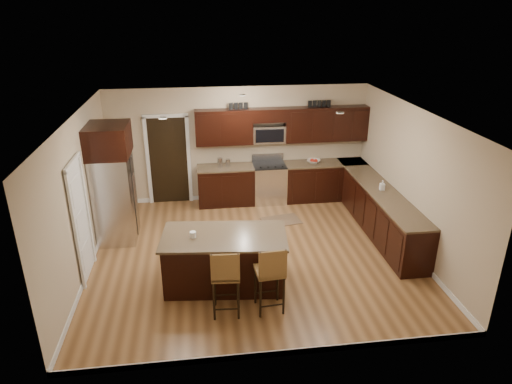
{
  "coord_description": "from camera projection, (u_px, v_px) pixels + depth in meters",
  "views": [
    {
      "loc": [
        -0.95,
        -7.5,
        4.44
      ],
      "look_at": [
        0.09,
        0.4,
        1.11
      ],
      "focal_mm": 32.0,
      "sensor_mm": 36.0,
      "label": 1
    }
  ],
  "objects": [
    {
      "name": "soap_bottle",
      "position": [
        382.0,
        185.0,
        9.2
      ],
      "size": [
        0.1,
        0.1,
        0.2
      ],
      "primitive_type": "imported",
      "rotation": [
        0.0,
        0.0,
        -0.06
      ],
      "color": "#B2B2B2",
      "rests_on": "base_cabinets"
    },
    {
      "name": "island",
      "position": [
        225.0,
        261.0,
        7.62
      ],
      "size": [
        2.14,
        1.27,
        0.92
      ],
      "rotation": [
        0.0,
        0.0,
        -0.1
      ],
      "color": "black",
      "rests_on": "floor"
    },
    {
      "name": "wall_left",
      "position": [
        80.0,
        197.0,
        7.81
      ],
      "size": [
        0.0,
        5.5,
        5.5
      ],
      "primitive_type": "plane",
      "rotation": [
        1.57,
        0.0,
        1.57
      ],
      "color": "tan",
      "rests_on": "floor"
    },
    {
      "name": "ceiling",
      "position": [
        254.0,
        114.0,
        7.65
      ],
      "size": [
        6.0,
        6.0,
        0.0
      ],
      "primitive_type": "plane",
      "rotation": [
        3.14,
        0.0,
        0.0
      ],
      "color": "silver",
      "rests_on": "wall_back"
    },
    {
      "name": "canister_tall",
      "position": [
        220.0,
        163.0,
        10.48
      ],
      "size": [
        0.12,
        0.12,
        0.21
      ],
      "primitive_type": "cylinder",
      "color": "silver",
      "rests_on": "base_cabinets"
    },
    {
      "name": "floor",
      "position": [
        254.0,
        254.0,
        8.69
      ],
      "size": [
        6.0,
        6.0,
        0.0
      ],
      "primitive_type": "plane",
      "color": "olive",
      "rests_on": "ground"
    },
    {
      "name": "stool_mid",
      "position": [
        226.0,
        275.0,
        6.74
      ],
      "size": [
        0.45,
        0.45,
        1.13
      ],
      "rotation": [
        0.0,
        0.0,
        -0.07
      ],
      "color": "olive",
      "rests_on": "floor"
    },
    {
      "name": "microwave",
      "position": [
        269.0,
        134.0,
        10.53
      ],
      "size": [
        0.76,
        0.31,
        0.4
      ],
      "primitive_type": "cube",
      "color": "silver",
      "rests_on": "upper_cabinets"
    },
    {
      "name": "letter_decor",
      "position": [
        279.0,
        105.0,
        10.28
      ],
      "size": [
        2.2,
        0.03,
        0.15
      ],
      "primitive_type": null,
      "color": "black",
      "rests_on": "upper_cabinets"
    },
    {
      "name": "wall_back",
      "position": [
        239.0,
        145.0,
        10.68
      ],
      "size": [
        6.0,
        0.0,
        6.0
      ],
      "primitive_type": "plane",
      "rotation": [
        1.57,
        0.0,
        0.0
      ],
      "color": "tan",
      "rests_on": "floor"
    },
    {
      "name": "canister_short",
      "position": [
        228.0,
        163.0,
        10.51
      ],
      "size": [
        0.11,
        0.11,
        0.18
      ],
      "primitive_type": "cylinder",
      "color": "silver",
      "rests_on": "base_cabinets"
    },
    {
      "name": "refrigerator",
      "position": [
        113.0,
        183.0,
        8.82
      ],
      "size": [
        0.79,
        0.94,
        2.35
      ],
      "color": "silver",
      "rests_on": "floor"
    },
    {
      "name": "base_cabinets",
      "position": [
        331.0,
        197.0,
        10.06
      ],
      "size": [
        4.02,
        3.96,
        0.92
      ],
      "color": "black",
      "rests_on": "floor"
    },
    {
      "name": "stool_right",
      "position": [
        271.0,
        272.0,
        6.82
      ],
      "size": [
        0.45,
        0.45,
        1.13
      ],
      "rotation": [
        0.0,
        0.0,
        0.08
      ],
      "color": "olive",
      "rests_on": "floor"
    },
    {
      "name": "island_jar",
      "position": [
        193.0,
        235.0,
        7.35
      ],
      "size": [
        0.1,
        0.1,
        0.1
      ],
      "primitive_type": "cylinder",
      "color": "white",
      "rests_on": "island"
    },
    {
      "name": "upper_cabinets",
      "position": [
        285.0,
        124.0,
        10.47
      ],
      "size": [
        4.0,
        0.33,
        0.8
      ],
      "color": "black",
      "rests_on": "wall_back"
    },
    {
      "name": "floor_mat",
      "position": [
        281.0,
        220.0,
        10.0
      ],
      "size": [
        0.9,
        0.68,
        0.01
      ],
      "primitive_type": "cube",
      "rotation": [
        0.0,
        0.0,
        0.17
      ],
      "color": "brown",
      "rests_on": "floor"
    },
    {
      "name": "wall_right",
      "position": [
        413.0,
        181.0,
        8.53
      ],
      "size": [
        0.0,
        5.5,
        5.5
      ],
      "primitive_type": "plane",
      "rotation": [
        1.57,
        0.0,
        -1.57
      ],
      "color": "tan",
      "rests_on": "floor"
    },
    {
      "name": "pantry_door",
      "position": [
        80.0,
        222.0,
        7.66
      ],
      "size": [
        0.03,
        0.8,
        2.04
      ],
      "primitive_type": "cube",
      "color": "white",
      "rests_on": "floor"
    },
    {
      "name": "fruit_bowl",
      "position": [
        314.0,
        161.0,
        10.77
      ],
      "size": [
        0.4,
        0.4,
        0.07
      ],
      "primitive_type": "imported",
      "rotation": [
        0.0,
        0.0,
        -0.43
      ],
      "color": "silver",
      "rests_on": "base_cabinets"
    },
    {
      "name": "doorway",
      "position": [
        169.0,
        161.0,
        10.6
      ],
      "size": [
        0.85,
        0.03,
        2.06
      ],
      "primitive_type": "cube",
      "color": "black",
      "rests_on": "floor"
    },
    {
      "name": "range",
      "position": [
        269.0,
        183.0,
        10.83
      ],
      "size": [
        0.76,
        0.64,
        1.11
      ],
      "color": "silver",
      "rests_on": "floor"
    }
  ]
}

